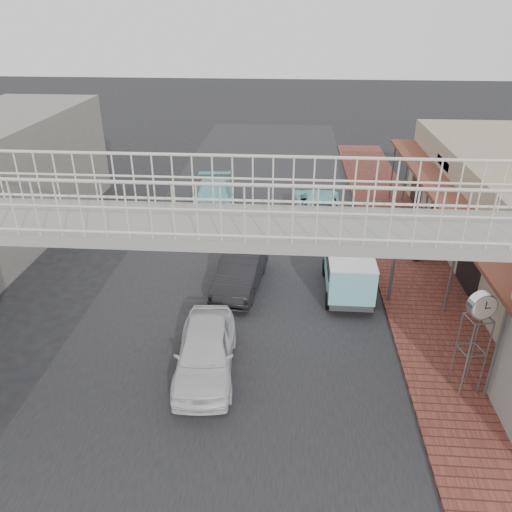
% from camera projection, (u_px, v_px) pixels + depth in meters
% --- Properties ---
extents(ground, '(120.00, 120.00, 0.00)m').
position_uv_depth(ground, '(234.00, 322.00, 16.14)').
color(ground, black).
rests_on(ground, ground).
extents(road_strip, '(10.00, 60.00, 0.01)m').
position_uv_depth(road_strip, '(234.00, 322.00, 16.14)').
color(road_strip, black).
rests_on(road_strip, ground).
extents(sidewalk, '(3.00, 40.00, 0.10)m').
position_uv_depth(sidewalk, '(418.00, 282.00, 18.37)').
color(sidewalk, brown).
rests_on(sidewalk, ground).
extents(footbridge, '(16.40, 2.40, 6.34)m').
position_uv_depth(footbridge, '(211.00, 306.00, 11.15)').
color(footbridge, gray).
rests_on(footbridge, ground).
extents(white_hatchback, '(1.86, 4.03, 1.34)m').
position_uv_depth(white_hatchback, '(205.00, 351.00, 13.72)').
color(white_hatchback, silver).
rests_on(white_hatchback, ground).
extents(dark_sedan, '(1.83, 4.08, 1.30)m').
position_uv_depth(dark_sedan, '(241.00, 271.00, 17.89)').
color(dark_sedan, black).
rests_on(dark_sedan, ground).
extents(angkot_curb, '(2.50, 4.97, 1.35)m').
position_uv_depth(angkot_curb, '(318.00, 205.00, 23.70)').
color(angkot_curb, '#79D0D2').
rests_on(angkot_curb, ground).
extents(angkot_far, '(2.53, 5.13, 1.43)m').
position_uv_depth(angkot_far, '(213.00, 199.00, 24.35)').
color(angkot_far, '#7BCED5').
rests_on(angkot_far, ground).
extents(angkot_van, '(1.62, 3.48, 1.70)m').
position_uv_depth(angkot_van, '(349.00, 266.00, 17.34)').
color(angkot_van, black).
rests_on(angkot_van, ground).
extents(motorcycle_near, '(1.67, 0.82, 0.84)m').
position_uv_depth(motorcycle_near, '(431.00, 251.00, 19.64)').
color(motorcycle_near, black).
rests_on(motorcycle_near, sidewalk).
extents(motorcycle_far, '(1.57, 0.62, 0.92)m').
position_uv_depth(motorcycle_far, '(418.00, 229.00, 21.44)').
color(motorcycle_far, black).
rests_on(motorcycle_far, sidewalk).
extents(street_clock, '(0.75, 0.68, 2.91)m').
position_uv_depth(street_clock, '(481.00, 310.00, 12.20)').
color(street_clock, '#59595B').
rests_on(street_clock, sidewalk).
extents(arrow_sign, '(2.06, 1.34, 3.45)m').
position_uv_depth(arrow_sign, '(426.00, 228.00, 15.79)').
color(arrow_sign, '#59595B').
rests_on(arrow_sign, sidewalk).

